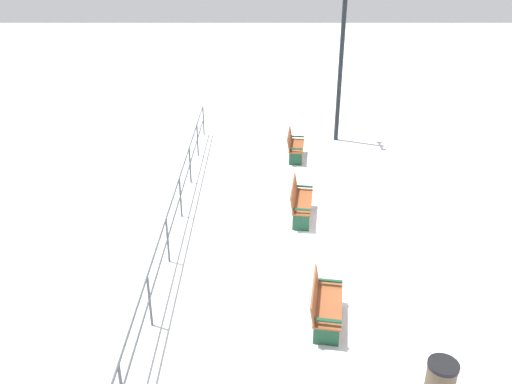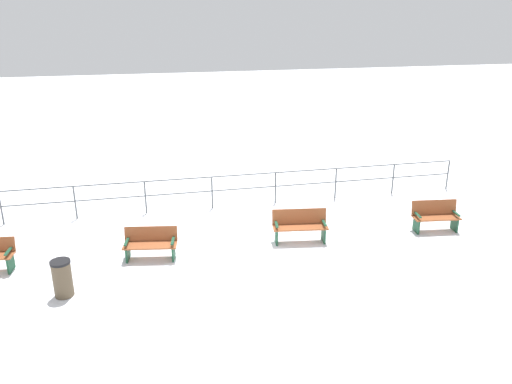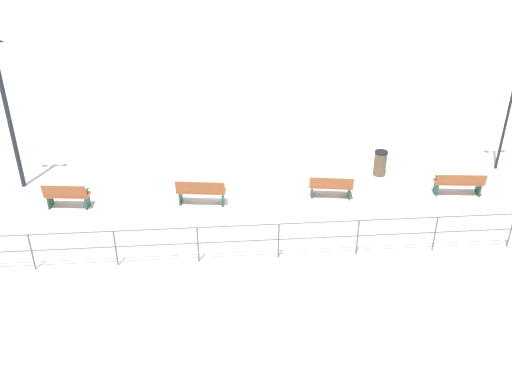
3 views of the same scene
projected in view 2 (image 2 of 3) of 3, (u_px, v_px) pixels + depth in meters
The scene contains 6 objects.
ground_plane at pixel (228, 250), 14.30m from camera, with size 80.00×80.00×0.00m, color white.
bench_second at pixel (151, 243), 13.75m from camera, with size 0.80×1.50×0.84m.
bench_third at pixel (300, 225), 14.70m from camera, with size 0.74×1.64×0.94m.
bench_fourth at pixel (435, 216), 15.43m from camera, with size 0.69×1.46×0.92m.
waterfront_railing at pixel (212, 187), 17.04m from camera, with size 0.05×17.70×1.13m.
trash_bin at pixel (62, 278), 11.94m from camera, with size 0.47×0.47×0.92m.
Camera 2 is at (12.71, -1.95, 6.52)m, focal length 35.60 mm.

